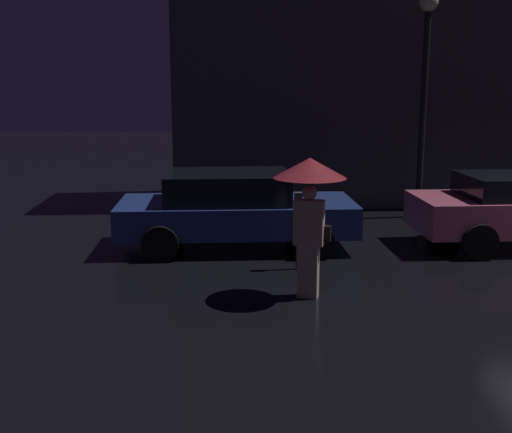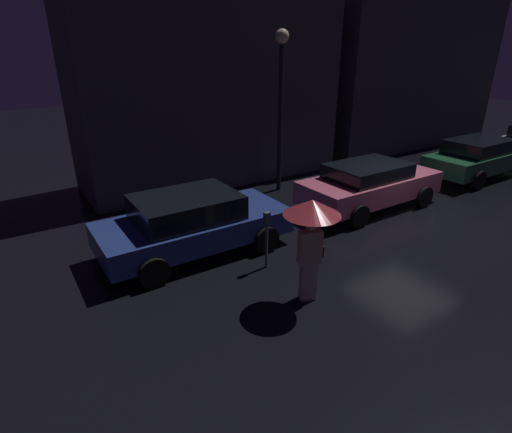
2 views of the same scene
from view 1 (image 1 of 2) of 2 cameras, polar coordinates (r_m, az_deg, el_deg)
building_facade_left at (r=16.80m, az=8.41°, el=12.03°), size 8.87×3.00×6.15m
parked_car_blue at (r=11.73m, az=-1.96°, el=0.75°), size 4.28×2.06×1.39m
pedestrian_with_umbrella at (r=8.82m, az=4.80°, el=2.57°), size 1.01×1.01×1.98m
parking_meter at (r=10.31m, az=3.75°, el=-0.50°), size 0.12×0.10×1.27m
street_lamp_near at (r=14.69m, az=14.82°, el=12.65°), size 0.41×0.41×4.86m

